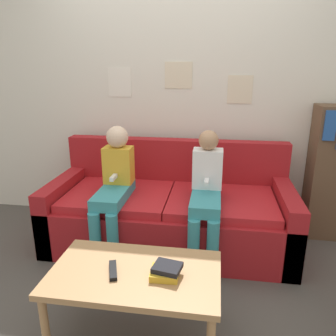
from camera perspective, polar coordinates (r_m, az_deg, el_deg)
name	(u,v)px	position (r m, az deg, el deg)	size (l,w,h in m)	color
ground_plane	(159,278)	(2.61, -1.52, -18.68)	(10.00, 10.00, 0.00)	#4C4742
wall_back	(179,91)	(3.23, 1.89, 13.19)	(8.00, 0.06, 2.60)	silver
couch	(170,212)	(2.96, 0.42, -7.62)	(2.08, 0.91, 0.87)	maroon
coffee_table	(135,279)	(1.96, -5.76, -18.60)	(0.95, 0.56, 0.44)	#AD7F51
person_left	(114,184)	(2.73, -9.37, -2.79)	(0.24, 0.61, 1.06)	teal
person_right	(206,192)	(2.61, 6.66, -4.13)	(0.24, 0.61, 1.05)	teal
tv_remote	(113,270)	(1.93, -9.55, -17.16)	(0.09, 0.17, 0.02)	black
book_stack	(166,271)	(1.86, -0.41, -17.48)	(0.18, 0.15, 0.07)	gold
bookshelf	(336,173)	(3.32, 27.15, -0.77)	(0.45, 0.31, 1.22)	brown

